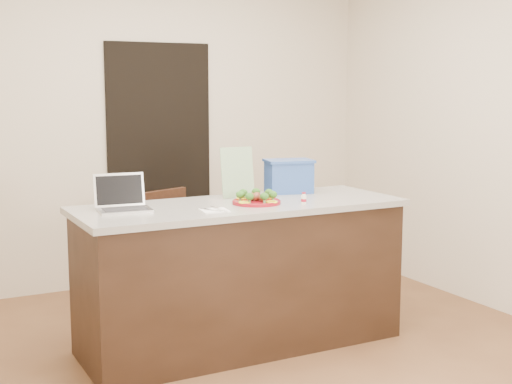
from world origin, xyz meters
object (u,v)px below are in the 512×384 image
island (241,274)px  plate (256,202)px  napkin (214,210)px  blue_box (289,176)px  yogurt_bottle (304,199)px  chair (169,248)px  laptop (122,200)px

island → plate: bearing=-38.5°
napkin → blue_box: (0.76, 0.44, 0.11)m
island → blue_box: size_ratio=5.73×
yogurt_bottle → island: bearing=148.0°
chair → blue_box: bearing=-51.9°
island → blue_box: bearing=27.1°
blue_box → yogurt_bottle: bearing=-96.3°
napkin → laptop: bearing=148.7°
napkin → chair: (0.03, 0.85, -0.40)m
yogurt_bottle → laptop: (-1.06, 0.31, 0.03)m
blue_box → chair: 0.98m
island → yogurt_bottle: bearing=-32.0°
plate → chair: size_ratio=0.33×
laptop → chair: (0.50, 0.57, -0.45)m
blue_box → chair: size_ratio=0.39×
island → plate: 0.48m
laptop → chair: laptop is taller
plate → laptop: bearing=168.7°
island → napkin: bearing=-144.7°
chair → laptop: bearing=-153.7°
yogurt_bottle → plate: bearing=150.3°
plate → island: bearing=141.5°
napkin → yogurt_bottle: bearing=-2.2°
chair → plate: bearing=-89.3°
island → chair: 0.71m
plate → blue_box: size_ratio=0.84×
plate → blue_box: 0.53m
plate → chair: 0.89m
island → chair: size_ratio=2.24×
plate → yogurt_bottle: (0.25, -0.15, 0.02)m
napkin → plate: bearing=19.7°
napkin → blue_box: size_ratio=0.43×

